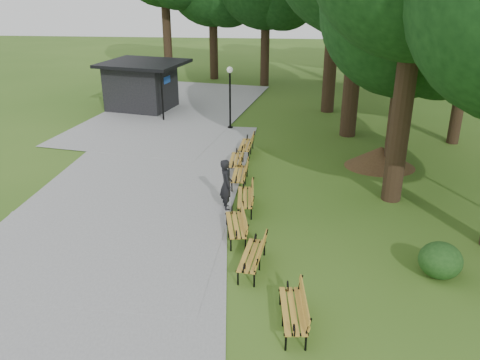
# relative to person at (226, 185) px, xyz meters

# --- Properties ---
(ground) EXTENTS (100.00, 100.00, 0.00)m
(ground) POSITION_rel_person_xyz_m (0.30, -0.97, -0.93)
(ground) COLOR #345A19
(ground) RESTS_ON ground
(path) EXTENTS (12.00, 38.00, 0.06)m
(path) POSITION_rel_person_xyz_m (-3.70, 2.03, -0.90)
(path) COLOR gray
(path) RESTS_ON ground
(person) EXTENTS (0.63, 0.78, 1.85)m
(person) POSITION_rel_person_xyz_m (0.00, 0.00, 0.00)
(person) COLOR black
(person) RESTS_ON ground
(kiosk) EXTENTS (5.38, 4.93, 2.87)m
(kiosk) POSITION_rel_person_xyz_m (-6.67, 13.40, 0.51)
(kiosk) COLOR black
(kiosk) RESTS_ON ground
(lamp_post) EXTENTS (0.32, 0.32, 3.28)m
(lamp_post) POSITION_rel_person_xyz_m (-0.90, 9.75, 1.42)
(lamp_post) COLOR black
(lamp_post) RESTS_ON ground
(dirt_mound) EXTENTS (2.50, 2.50, 0.90)m
(dirt_mound) POSITION_rel_person_xyz_m (6.09, 4.68, -0.48)
(dirt_mound) COLOR #47301C
(dirt_mound) RESTS_ON ground
(bench_0) EXTENTS (0.80, 1.95, 0.88)m
(bench_0) POSITION_rel_person_xyz_m (2.24, -6.14, -0.49)
(bench_0) COLOR #BD892B
(bench_0) RESTS_ON ground
(bench_1) EXTENTS (0.87, 1.96, 0.88)m
(bench_1) POSITION_rel_person_xyz_m (1.14, -3.79, -0.49)
(bench_1) COLOR #BD892B
(bench_1) RESTS_ON ground
(bench_2) EXTENTS (0.97, 1.98, 0.88)m
(bench_2) POSITION_rel_person_xyz_m (0.52, -2.01, -0.49)
(bench_2) COLOR #BD892B
(bench_2) RESTS_ON ground
(bench_3) EXTENTS (0.77, 1.94, 0.88)m
(bench_3) POSITION_rel_person_xyz_m (0.65, 0.04, -0.49)
(bench_3) COLOR #BD892B
(bench_3) RESTS_ON ground
(bench_4) EXTENTS (0.66, 1.91, 0.88)m
(bench_4) POSITION_rel_person_xyz_m (0.27, 2.22, -0.49)
(bench_4) COLOR #BD892B
(bench_4) RESTS_ON ground
(bench_5) EXTENTS (0.65, 1.90, 0.88)m
(bench_5) POSITION_rel_person_xyz_m (-0.01, 3.78, -0.49)
(bench_5) COLOR #BD892B
(bench_5) RESTS_ON ground
(bench_6) EXTENTS (0.75, 1.93, 0.88)m
(bench_6) POSITION_rel_person_xyz_m (0.25, 5.75, -0.49)
(bench_6) COLOR #BD892B
(bench_6) RESTS_ON ground
(lawn_tree_1) EXTENTS (6.70, 6.70, 9.82)m
(lawn_tree_1) POSITION_rel_person_xyz_m (6.46, 4.39, 5.53)
(lawn_tree_1) COLOR black
(lawn_tree_1) RESTS_ON ground
(lawn_tree_5) EXTENTS (5.39, 5.39, 9.09)m
(lawn_tree_5) POSITION_rel_person_xyz_m (10.20, 8.27, 5.43)
(lawn_tree_5) COLOR black
(lawn_tree_5) RESTS_ON ground
(shrub_2) EXTENTS (1.17, 1.17, 0.99)m
(shrub_2) POSITION_rel_person_xyz_m (6.27, -3.68, -0.93)
(shrub_2) COLOR #193D14
(shrub_2) RESTS_ON ground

